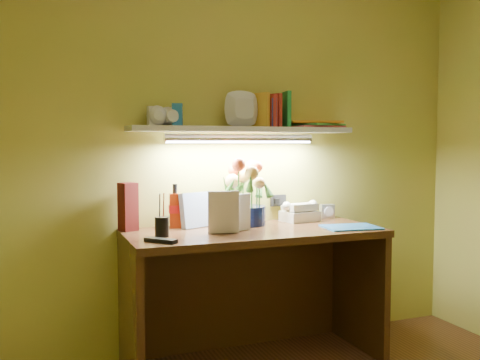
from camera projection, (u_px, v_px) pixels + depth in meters
name	position (u px, v px, depth m)	size (l,w,h in m)	color
desk	(254.00, 297.00, 2.95)	(1.40, 0.60, 0.75)	#39250F
flower_bouquet	(247.00, 192.00, 3.07)	(0.24, 0.24, 0.39)	#0D153C
telephone	(300.00, 211.00, 3.23)	(0.21, 0.15, 0.12)	#ECE7CA
desk_clock	(327.00, 211.00, 3.36)	(0.09, 0.04, 0.09)	silver
whisky_bottle	(175.00, 206.00, 2.98)	(0.07, 0.07, 0.25)	#A02C0C
whisky_box	(128.00, 207.00, 2.88)	(0.08, 0.08, 0.26)	#4F110E
pen_cup	(162.00, 220.00, 2.70)	(0.07, 0.07, 0.17)	black
art_card	(196.00, 210.00, 2.99)	(0.20, 0.04, 0.20)	white
tv_remote	(161.00, 240.00, 2.55)	(0.05, 0.17, 0.02)	black
blue_folder	(351.00, 227.00, 2.98)	(0.30, 0.22, 0.01)	blue
desk_book_a	(208.00, 213.00, 2.77)	(0.17, 0.02, 0.22)	beige
desk_book_b	(228.00, 214.00, 2.83)	(0.15, 0.02, 0.20)	silver
wall_shelf	(246.00, 123.00, 3.06)	(1.32, 0.31, 0.24)	silver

